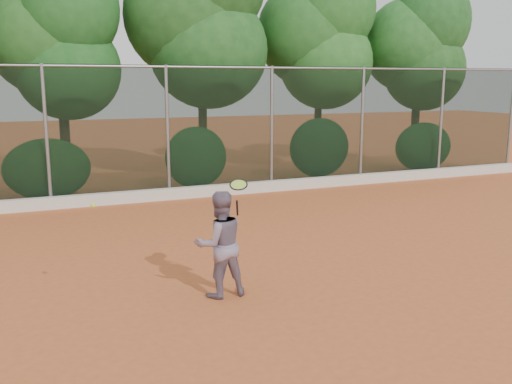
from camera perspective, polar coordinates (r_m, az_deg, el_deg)
name	(u,v)px	position (r m, az deg, el deg)	size (l,w,h in m)	color
ground	(281,281)	(9.08, 2.47, -8.89)	(80.00, 80.00, 0.00)	#C35D2E
concrete_curb	(171,194)	(15.27, -8.49, -0.17)	(24.00, 0.20, 0.30)	silver
tennis_player	(220,244)	(8.28, -3.65, -5.22)	(0.76, 0.59, 1.56)	slate
chainlink_fence	(168,129)	(15.21, -8.84, 6.27)	(24.09, 0.09, 3.50)	black
foliage_backdrop	(128,33)	(17.03, -12.64, 15.21)	(23.70, 3.63, 7.55)	#452F1A
tennis_racket	(238,187)	(8.05, -1.77, 0.47)	(0.34, 0.33, 0.54)	black
tennis_ball_in_flight	(93,205)	(7.60, -15.99, -1.29)	(0.07, 0.07, 0.07)	#D0F537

